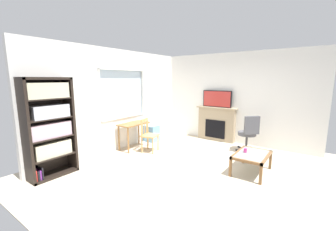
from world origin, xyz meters
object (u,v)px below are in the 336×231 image
plastic_drawer_unit (152,133)px  coffee_table (252,156)px  tv (217,99)px  wooden_chair (149,135)px  sippy_cup (245,150)px  office_chair (249,132)px  desk_under_window (134,128)px  bookshelf (49,123)px  fireplace (216,124)px

plastic_drawer_unit → coffee_table: plastic_drawer_unit is taller
tv → wooden_chair: bearing=153.6°
coffee_table → sippy_cup: 0.17m
tv → office_chair: (-0.50, -1.15, -0.78)m
desk_under_window → wooden_chair: wooden_chair is taller
plastic_drawer_unit → desk_under_window: bearing=-176.6°
desk_under_window → plastic_drawer_unit: bearing=3.4°
bookshelf → desk_under_window: size_ratio=2.27×
tv → office_chair: size_ratio=0.93×
sippy_cup → office_chair: bearing=12.9°
office_chair → coffee_table: bearing=-161.6°
plastic_drawer_unit → sippy_cup: plastic_drawer_unit is taller
office_chair → wooden_chair: bearing=125.9°
desk_under_window → tv: (2.13, -1.54, 0.73)m
desk_under_window → coffee_table: desk_under_window is taller
wooden_chair → plastic_drawer_unit: wooden_chair is taller
sippy_cup → bookshelf: bearing=129.1°
fireplace → office_chair: size_ratio=1.29×
office_chair → coffee_table: (-1.32, -0.44, -0.20)m
bookshelf → desk_under_window: bearing=-2.7°
plastic_drawer_unit → tv: size_ratio=0.55×
bookshelf → desk_under_window: (2.21, -0.11, -0.49)m
fireplace → office_chair: bearing=-114.1°
bookshelf → sippy_cup: (2.52, -3.11, -0.63)m
tv → office_chair: tv is taller
desk_under_window → office_chair: (1.63, -2.70, -0.05)m
tv → coffee_table: (-1.82, -1.59, -0.98)m
coffee_table → sippy_cup: (-0.00, 0.14, 0.11)m
bookshelf → plastic_drawer_unit: bookshelf is taller
tv → desk_under_window: bearing=144.0°
office_chair → tv: bearing=66.7°
wooden_chair → tv: 2.48m
tv → fireplace: bearing=-0.0°
desk_under_window → wooden_chair: 0.54m
office_chair → sippy_cup: bearing=-167.1°
desk_under_window → tv: bearing=-36.0°
bookshelf → fireplace: (4.36, -1.65, -0.55)m
bookshelf → wooden_chair: bookshelf is taller
wooden_chair → coffee_table: wooden_chair is taller
plastic_drawer_unit → fireplace: 2.08m
fireplace → sippy_cup: (-1.84, -1.46, -0.08)m
plastic_drawer_unit → coffee_table: bearing=-99.4°
tv → sippy_cup: (-1.82, -1.46, -0.88)m
office_chair → coffee_table: 1.41m
plastic_drawer_unit → fireplace: (1.31, -1.59, 0.29)m
plastic_drawer_unit → office_chair: 2.87m
plastic_drawer_unit → bookshelf: bearing=178.9°
wooden_chair → coffee_table: (0.26, -2.62, -0.11)m
desk_under_window → office_chair: 3.15m
wooden_chair → office_chair: office_chair is taller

